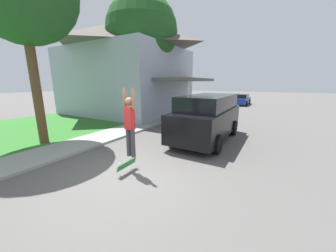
# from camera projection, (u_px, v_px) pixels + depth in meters

# --- Properties ---
(ground_plane) EXTENTS (120.00, 120.00, 0.00)m
(ground_plane) POSITION_uv_depth(u_px,v_px,m) (124.00, 175.00, 5.49)
(ground_plane) COLOR #54514F
(lawn) EXTENTS (10.00, 80.00, 0.08)m
(lawn) POSITION_uv_depth(u_px,v_px,m) (101.00, 117.00, 14.45)
(lawn) COLOR #2D6B28
(lawn) RESTS_ON ground_plane
(sidewalk) EXTENTS (1.80, 80.00, 0.10)m
(sidewalk) POSITION_uv_depth(u_px,v_px,m) (147.00, 123.00, 12.29)
(sidewalk) COLOR gray
(sidewalk) RESTS_ON ground_plane
(house) EXTENTS (11.97, 8.60, 7.52)m
(house) POSITION_uv_depth(u_px,v_px,m) (126.00, 67.00, 16.17)
(house) COLOR #99A3B2
(house) RESTS_ON lawn
(lawn_tree_far) EXTENTS (5.17, 5.17, 8.79)m
(lawn_tree_far) POSITION_uv_depth(u_px,v_px,m) (142.00, 32.00, 13.61)
(lawn_tree_far) COLOR brown
(lawn_tree_far) RESTS_ON lawn
(suv_parked) EXTENTS (2.11, 4.92, 2.10)m
(suv_parked) POSITION_uv_depth(u_px,v_px,m) (207.00, 117.00, 8.71)
(suv_parked) COLOR black
(suv_parked) RESTS_ON ground_plane
(car_down_street) EXTENTS (1.91, 4.34, 1.31)m
(car_down_street) POSITION_uv_depth(u_px,v_px,m) (241.00, 100.00, 23.19)
(car_down_street) COLOR navy
(car_down_street) RESTS_ON ground_plane
(skateboarder) EXTENTS (0.41, 0.23, 2.00)m
(skateboarder) POSITION_uv_depth(u_px,v_px,m) (130.00, 122.00, 5.38)
(skateboarder) COLOR #38383D
(skateboarder) RESTS_ON ground_plane
(skateboard) EXTENTS (0.17, 0.80, 0.25)m
(skateboard) POSITION_uv_depth(u_px,v_px,m) (127.00, 164.00, 5.59)
(skateboard) COLOR #337F3D
(skateboard) RESTS_ON ground_plane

